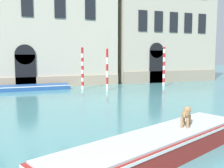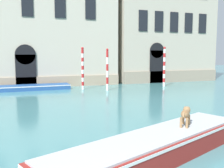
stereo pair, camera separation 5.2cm
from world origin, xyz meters
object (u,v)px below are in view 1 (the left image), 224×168
Objects in this scene: dog_on_deck at (186,114)px; mooring_pole_0 at (164,66)px; boat_foreground at (156,146)px; boat_moored_near_palazzo at (33,87)px; mooring_pole_1 at (82,68)px; mooring_pole_2 at (107,69)px.

dog_on_deck is 17.31m from mooring_pole_0.
boat_foreground is 17.71m from boat_moored_near_palazzo.
boat_foreground is 10.57× the size of dog_on_deck.
boat_foreground is at bearing 154.11° from dog_on_deck.
mooring_pole_0 is (9.75, 15.72, 1.58)m from boat_foreground.
boat_foreground is 18.56m from mooring_pole_0.
boat_foreground is at bearing -82.95° from boat_moored_near_palazzo.
boat_foreground is at bearing -95.82° from mooring_pole_1.
mooring_pole_1 is at bearing 62.22° from boat_foreground.
boat_moored_near_palazzo is 1.69× the size of mooring_pole_1.
dog_on_deck is 15.65m from mooring_pole_1.
mooring_pole_2 is (3.53, 14.84, 1.46)m from boat_foreground.
mooring_pole_2 reaches higher than dog_on_deck.
mooring_pole_2 is at bearing 54.66° from boat_foreground.
dog_on_deck is 0.20× the size of mooring_pole_1.
boat_foreground is 15.32m from mooring_pole_2.
mooring_pole_1 is (4.22, -1.34, 1.69)m from boat_moored_near_palazzo.
mooring_pole_1 reaches higher than dog_on_deck.
boat_moored_near_palazzo is (-2.58, 17.52, -0.16)m from boat_foreground.
mooring_pole_1 is (0.20, 15.62, 0.77)m from dog_on_deck.
mooring_pole_1 reaches higher than mooring_pole_2.
boat_moored_near_palazzo is 4.74m from mooring_pole_1.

